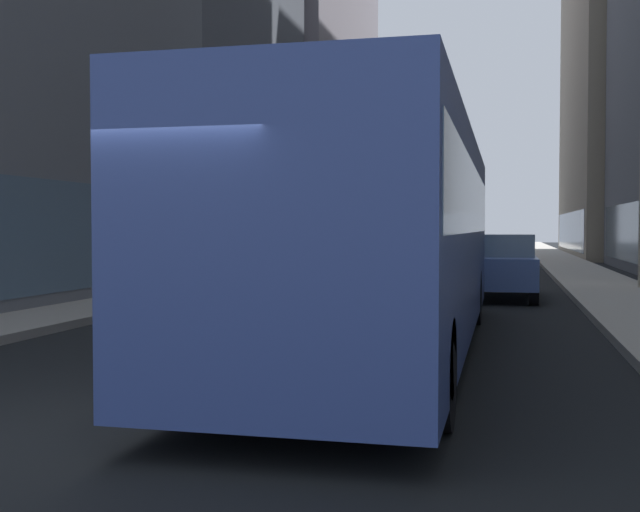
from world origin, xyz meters
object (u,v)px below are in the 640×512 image
Objects in this scene: car_blue_hatchback at (501,266)px; car_red_coupe at (397,246)px; car_white_van at (442,243)px; dalmatian_dog at (123,358)px; transit_bus at (382,228)px.

car_red_coupe is (-5.60, 21.57, 0.00)m from car_blue_hatchback.
car_white_van is (-4.00, 31.59, 0.00)m from car_blue_hatchback.
transit_bus is at bearing 65.09° from dalmatian_dog.
car_red_coupe is at bearing 104.55° from car_blue_hatchback.
car_red_coupe is at bearing 97.37° from transit_bus.
car_blue_hatchback is 22.29m from car_red_coupe.
car_red_coupe is at bearing 93.43° from dalmatian_dog.
car_blue_hatchback is at bearing 75.42° from dalmatian_dog.
transit_bus is 11.98× the size of dalmatian_dog.
car_white_van is at bearing 90.63° from dalmatian_dog.
dalmatian_dog is at bearing -89.37° from car_white_van.
car_red_coupe is 4.63× the size of dalmatian_dog.
transit_bus is 9.55m from car_blue_hatchback.
car_red_coupe is 35.09m from dalmatian_dog.
dalmatian_dog is at bearing -114.91° from transit_bus.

